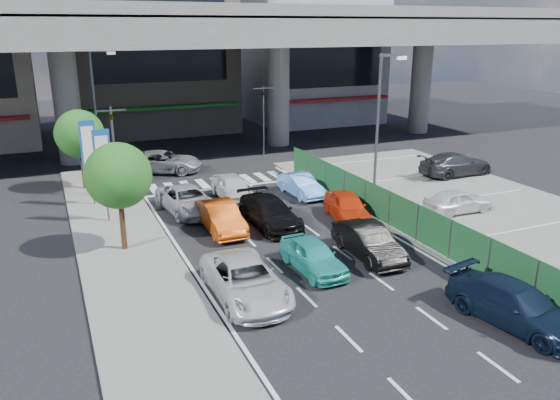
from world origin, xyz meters
name	(u,v)px	position (x,y,z in m)	size (l,w,h in m)	color
ground	(309,259)	(0.00, 0.00, 0.00)	(120.00, 120.00, 0.00)	black
parking_lot	(479,211)	(11.00, 2.00, 0.03)	(12.00, 28.00, 0.06)	#5A5A57
sidewalk_left	(125,250)	(-7.00, 4.00, 0.06)	(4.00, 30.00, 0.12)	#5A5A57
fence_run	(402,215)	(5.30, 1.00, 0.90)	(0.16, 22.00, 1.80)	#1B4E28
expressway	(177,35)	(0.00, 22.00, 8.76)	(64.00, 14.00, 10.75)	#61615C
building_center	(150,48)	(0.00, 32.97, 7.49)	(14.00, 10.90, 15.00)	gray
building_east	(312,61)	(16.00, 31.97, 5.99)	(12.00, 10.90, 12.00)	gray
traffic_light_left	(112,130)	(-6.20, 12.00, 3.94)	(1.60, 1.24, 5.20)	#595B60
traffic_light_right	(263,103)	(5.50, 19.00, 3.94)	(1.60, 1.24, 5.20)	#595B60
street_lamp_right	(381,115)	(7.17, 6.00, 4.77)	(1.65, 0.22, 8.00)	#595B60
street_lamp_left	(97,101)	(-6.33, 18.00, 4.77)	(1.65, 0.22, 8.00)	#595B60
signboard_near	(103,163)	(-7.20, 7.99, 3.06)	(0.80, 0.14, 4.70)	#595B60
signboard_far	(89,151)	(-7.60, 10.99, 3.06)	(0.80, 0.14, 4.70)	#595B60
tree_near	(118,176)	(-7.00, 4.00, 3.39)	(2.80, 2.80, 4.80)	#382314
tree_far	(79,134)	(-7.80, 14.50, 3.39)	(2.80, 2.80, 4.80)	#382314
minivan_navy_back	(516,305)	(3.85, -7.37, 0.69)	(1.93, 4.76, 1.38)	black
sedan_white_mid_left	(245,280)	(-3.63, -2.15, 0.69)	(2.29, 4.97, 1.38)	silver
taxi_teal_mid	(313,256)	(-0.38, -1.06, 0.64)	(1.52, 3.78, 1.29)	#2BAFA3
hatch_black_mid_right	(368,242)	(2.38, -0.77, 0.69)	(1.46, 4.19, 1.38)	black
taxi_orange_left	(221,217)	(-2.39, 4.69, 0.69)	(1.46, 4.19, 1.38)	#D24B0E
sedan_black_mid	(270,212)	(0.00, 4.40, 0.69)	(1.93, 4.76, 1.38)	black
taxi_orange_right	(347,207)	(3.92, 3.64, 0.69)	(1.63, 4.05, 1.38)	red
wagon_silver_front_left	(187,200)	(-3.18, 8.04, 0.66)	(2.21, 4.78, 1.33)	#B0B2B8
sedan_white_front_mid	(233,187)	(-0.26, 9.28, 0.69)	(1.63, 4.05, 1.38)	silver
kei_truck_front_right	(301,185)	(3.57, 8.39, 0.62)	(1.31, 3.76, 1.24)	#5C9FF8
crossing_wagon_silver	(163,162)	(-2.64, 16.78, 0.72)	(2.39, 5.18, 1.44)	gray
parked_sedan_white	(458,201)	(9.69, 2.23, 0.68)	(1.47, 3.66, 1.25)	silver
parked_sedan_dgrey	(456,164)	(14.70, 8.26, 0.80)	(2.07, 5.10, 1.48)	#2A2B2F
traffic_cone	(394,203)	(6.95, 3.95, 0.42)	(0.37, 0.37, 0.73)	red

